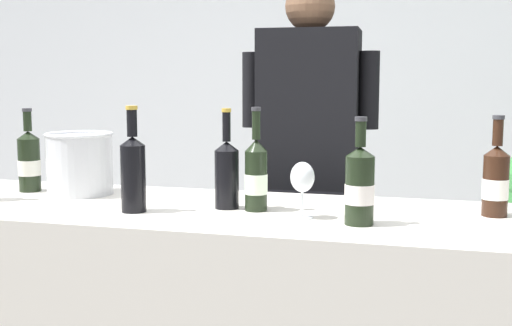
{
  "coord_description": "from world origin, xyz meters",
  "views": [
    {
      "loc": [
        0.66,
        -1.92,
        1.34
      ],
      "look_at": [
        0.13,
        0.0,
        1.09
      ],
      "focal_mm": 45.08,
      "sensor_mm": 36.0,
      "label": 1
    }
  ],
  "objects_px": {
    "wine_bottle_0": "(133,171)",
    "wine_bottle_2": "(256,175)",
    "wine_bottle_6": "(360,185)",
    "wine_bottle_4": "(496,180)",
    "ice_bucket": "(80,163)",
    "wine_bottle_1": "(29,161)",
    "person_server": "(308,200)",
    "wine_bottle_5": "(227,172)",
    "wine_glass": "(302,179)"
  },
  "relations": [
    {
      "from": "wine_bottle_1",
      "to": "ice_bucket",
      "type": "height_order",
      "value": "wine_bottle_1"
    },
    {
      "from": "wine_bottle_6",
      "to": "ice_bucket",
      "type": "relative_size",
      "value": 1.27
    },
    {
      "from": "wine_bottle_1",
      "to": "wine_bottle_0",
      "type": "bearing_deg",
      "value": -24.62
    },
    {
      "from": "wine_bottle_2",
      "to": "ice_bucket",
      "type": "height_order",
      "value": "wine_bottle_2"
    },
    {
      "from": "wine_bottle_1",
      "to": "wine_bottle_6",
      "type": "relative_size",
      "value": 1.0
    },
    {
      "from": "wine_bottle_2",
      "to": "wine_bottle_6",
      "type": "xyz_separation_m",
      "value": [
        0.33,
        -0.12,
        -0.0
      ]
    },
    {
      "from": "ice_bucket",
      "to": "wine_bottle_6",
      "type": "bearing_deg",
      "value": -13.2
    },
    {
      "from": "wine_bottle_2",
      "to": "wine_bottle_4",
      "type": "relative_size",
      "value": 1.07
    },
    {
      "from": "wine_bottle_5",
      "to": "ice_bucket",
      "type": "bearing_deg",
      "value": 169.15
    },
    {
      "from": "wine_bottle_1",
      "to": "wine_bottle_6",
      "type": "height_order",
      "value": "wine_bottle_1"
    },
    {
      "from": "wine_glass",
      "to": "wine_bottle_6",
      "type": "bearing_deg",
      "value": -13.35
    },
    {
      "from": "ice_bucket",
      "to": "wine_glass",
      "type": "bearing_deg",
      "value": -13.16
    },
    {
      "from": "wine_bottle_0",
      "to": "wine_bottle_2",
      "type": "distance_m",
      "value": 0.38
    },
    {
      "from": "ice_bucket",
      "to": "person_server",
      "type": "height_order",
      "value": "person_server"
    },
    {
      "from": "wine_bottle_5",
      "to": "ice_bucket",
      "type": "height_order",
      "value": "wine_bottle_5"
    },
    {
      "from": "wine_bottle_1",
      "to": "wine_bottle_6",
      "type": "xyz_separation_m",
      "value": [
        1.24,
        -0.25,
        -0.0
      ]
    },
    {
      "from": "wine_glass",
      "to": "wine_bottle_4",
      "type": "bearing_deg",
      "value": 18.19
    },
    {
      "from": "wine_bottle_2",
      "to": "wine_bottle_5",
      "type": "height_order",
      "value": "wine_bottle_2"
    },
    {
      "from": "ice_bucket",
      "to": "person_server",
      "type": "xyz_separation_m",
      "value": [
        0.73,
        0.55,
        -0.2
      ]
    },
    {
      "from": "wine_bottle_4",
      "to": "ice_bucket",
      "type": "bearing_deg",
      "value": 179.29
    },
    {
      "from": "wine_bottle_6",
      "to": "wine_bottle_4",
      "type": "bearing_deg",
      "value": 30.3
    },
    {
      "from": "ice_bucket",
      "to": "person_server",
      "type": "bearing_deg",
      "value": 36.73
    },
    {
      "from": "wine_bottle_4",
      "to": "person_server",
      "type": "height_order",
      "value": "person_server"
    },
    {
      "from": "wine_bottle_0",
      "to": "person_server",
      "type": "distance_m",
      "value": 0.91
    },
    {
      "from": "wine_bottle_0",
      "to": "ice_bucket",
      "type": "xyz_separation_m",
      "value": [
        -0.33,
        0.24,
        -0.02
      ]
    },
    {
      "from": "wine_bottle_1",
      "to": "person_server",
      "type": "height_order",
      "value": "person_server"
    },
    {
      "from": "wine_bottle_5",
      "to": "wine_glass",
      "type": "xyz_separation_m",
      "value": [
        0.26,
        -0.09,
        0.0
      ]
    },
    {
      "from": "wine_bottle_2",
      "to": "person_server",
      "type": "bearing_deg",
      "value": 86.45
    },
    {
      "from": "wine_bottle_4",
      "to": "wine_bottle_1",
      "type": "bearing_deg",
      "value": 179.2
    },
    {
      "from": "wine_bottle_5",
      "to": "person_server",
      "type": "bearing_deg",
      "value": 77.88
    },
    {
      "from": "wine_bottle_5",
      "to": "wine_bottle_6",
      "type": "height_order",
      "value": "wine_bottle_5"
    },
    {
      "from": "person_server",
      "to": "wine_bottle_4",
      "type": "bearing_deg",
      "value": -39.93
    },
    {
      "from": "wine_bottle_1",
      "to": "wine_bottle_2",
      "type": "relative_size",
      "value": 0.94
    },
    {
      "from": "wine_bottle_0",
      "to": "wine_glass",
      "type": "xyz_separation_m",
      "value": [
        0.53,
        0.04,
        -0.01
      ]
    },
    {
      "from": "wine_bottle_1",
      "to": "person_server",
      "type": "relative_size",
      "value": 0.18
    },
    {
      "from": "wine_bottle_1",
      "to": "wine_bottle_4",
      "type": "height_order",
      "value": "wine_bottle_1"
    },
    {
      "from": "wine_bottle_0",
      "to": "person_server",
      "type": "height_order",
      "value": "person_server"
    },
    {
      "from": "wine_bottle_2",
      "to": "wine_bottle_4",
      "type": "distance_m",
      "value": 0.72
    },
    {
      "from": "wine_bottle_6",
      "to": "wine_bottle_5",
      "type": "bearing_deg",
      "value": 163.69
    },
    {
      "from": "wine_bottle_2",
      "to": "wine_bottle_0",
      "type": "bearing_deg",
      "value": -162.0
    },
    {
      "from": "wine_bottle_4",
      "to": "person_server",
      "type": "xyz_separation_m",
      "value": [
        -0.67,
        0.56,
        -0.19
      ]
    },
    {
      "from": "wine_bottle_5",
      "to": "ice_bucket",
      "type": "xyz_separation_m",
      "value": [
        -0.59,
        0.11,
        -0.0
      ]
    },
    {
      "from": "wine_bottle_1",
      "to": "ice_bucket",
      "type": "relative_size",
      "value": 1.27
    },
    {
      "from": "wine_bottle_1",
      "to": "wine_bottle_4",
      "type": "xyz_separation_m",
      "value": [
        1.62,
        -0.02,
        -0.0
      ]
    },
    {
      "from": "wine_bottle_1",
      "to": "wine_bottle_2",
      "type": "distance_m",
      "value": 0.91
    },
    {
      "from": "ice_bucket",
      "to": "person_server",
      "type": "relative_size",
      "value": 0.14
    },
    {
      "from": "wine_bottle_0",
      "to": "ice_bucket",
      "type": "relative_size",
      "value": 1.37
    },
    {
      "from": "wine_bottle_4",
      "to": "wine_bottle_6",
      "type": "bearing_deg",
      "value": -149.7
    },
    {
      "from": "wine_bottle_2",
      "to": "wine_bottle_6",
      "type": "bearing_deg",
      "value": -19.12
    },
    {
      "from": "wine_bottle_5",
      "to": "wine_bottle_4",
      "type": "bearing_deg",
      "value": 6.69
    }
  ]
}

